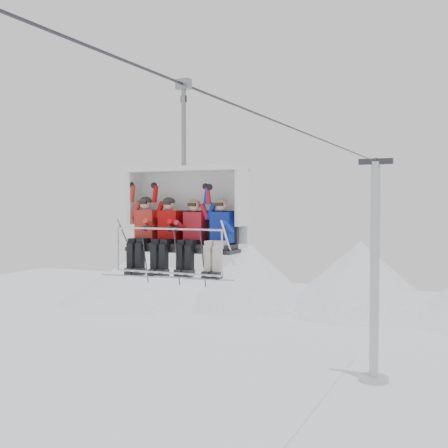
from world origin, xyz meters
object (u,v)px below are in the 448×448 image
at_px(chairlift_carrier, 187,208).
at_px(skier_far_right, 220,233).
at_px(skier_far_left, 144,231).
at_px(skier_center_right, 192,233).
at_px(lift_tower_right, 375,287).
at_px(skier_center_left, 167,232).

xyz_separation_m(chairlift_carrier, skier_far_right, (0.91, -0.31, -0.49)).
xyz_separation_m(chairlift_carrier, skier_far_left, (-0.88, -0.30, -0.48)).
distance_m(chairlift_carrier, skier_far_right, 1.08).
xyz_separation_m(skier_center_right, skier_far_right, (0.61, 0.00, 0.00)).
height_order(skier_far_left, skier_center_right, skier_far_left).
relative_size(lift_tower_right, skier_far_right, 7.99).
distance_m(lift_tower_right, skier_center_left, 24.61).
relative_size(chairlift_carrier, skier_center_left, 2.31).
distance_m(skier_far_left, skier_far_right, 1.78).
relative_size(skier_far_left, skier_far_right, 1.04).
distance_m(chairlift_carrier, skier_far_left, 1.04).
bearing_deg(skier_far_left, chairlift_carrier, 19.08).
bearing_deg(skier_far_right, skier_far_left, 179.85).
bearing_deg(skier_center_left, skier_center_right, -0.42).
bearing_deg(chairlift_carrier, lift_tower_right, 90.00).
distance_m(chairlift_carrier, skier_center_right, 0.66).
distance_m(skier_center_right, skier_far_right, 0.61).
relative_size(chairlift_carrier, skier_far_right, 2.36).
bearing_deg(lift_tower_right, skier_far_left, -92.08).
height_order(skier_far_left, skier_center_left, skier_far_left).
distance_m(lift_tower_right, chairlift_carrier, 24.41).
distance_m(lift_tower_right, skier_far_left, 24.63).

